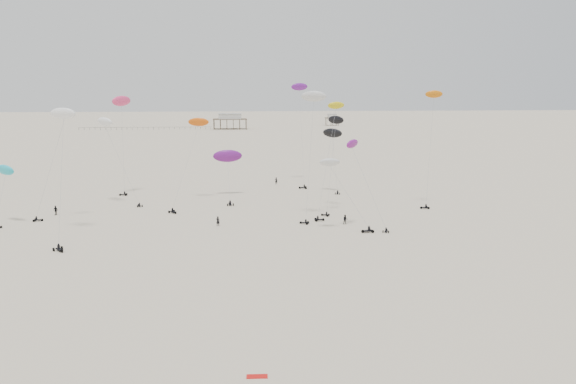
{
  "coord_description": "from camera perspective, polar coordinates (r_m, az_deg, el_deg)",
  "views": [
    {
      "loc": [
        -9.37,
        -4.69,
        23.92
      ],
      "look_at": [
        0.0,
        88.0,
        7.0
      ],
      "focal_mm": 35.0,
      "sensor_mm": 36.0,
      "label": 1
    }
  ],
  "objects": [
    {
      "name": "spectator_3",
      "position": [
        144.96,
        -1.2,
        0.79
      ],
      "size": [
        0.92,
        0.78,
        2.12
      ],
      "primitive_type": "imported",
      "rotation": [
        0.0,
        0.0,
        2.76
      ],
      "color": "black",
      "rests_on": "ground"
    },
    {
      "name": "rig_4",
      "position": [
        112.14,
        -22.75,
        3.15
      ],
      "size": [
        8.15,
        3.14,
        20.24
      ],
      "rotation": [
        0.0,
        0.0,
        4.72
      ],
      "color": "black",
      "rests_on": "ground"
    },
    {
      "name": "grounded_kite_b",
      "position": [
        50.12,
        -3.16,
        -18.23
      ],
      "size": [
        1.84,
        0.8,
        0.07
      ],
      "primitive_type": "cube",
      "rotation": [
        0.0,
        0.0,
        -0.05
      ],
      "color": "red",
      "rests_on": "ground"
    },
    {
      "name": "rig_13",
      "position": [
        132.26,
        4.6,
        5.28
      ],
      "size": [
        5.16,
        6.18,
        15.35
      ],
      "rotation": [
        0.0,
        0.0,
        6.03
      ],
      "color": "black",
      "rests_on": "ground"
    },
    {
      "name": "rig_9",
      "position": [
        96.03,
        5.96,
        0.04
      ],
      "size": [
        9.32,
        4.22,
        12.97
      ],
      "rotation": [
        0.0,
        0.0,
        1.83
      ],
      "color": "black",
      "rests_on": "ground"
    },
    {
      "name": "rig_10",
      "position": [
        134.29,
        -16.54,
        7.75
      ],
      "size": [
        4.82,
        5.6,
        22.88
      ],
      "rotation": [
        0.0,
        0.0,
        1.63
      ],
      "color": "black",
      "rests_on": "ground"
    },
    {
      "name": "pier_fence",
      "position": [
        359.32,
        -14.27,
        6.29
      ],
      "size": [
        80.2,
        0.2,
        1.5
      ],
      "color": "black",
      "rests_on": "ground"
    },
    {
      "name": "rig_8",
      "position": [
        106.6,
        4.26,
        4.61
      ],
      "size": [
        6.86,
        8.07,
        21.95
      ],
      "rotation": [
        0.0,
        0.0,
        4.7
      ],
      "color": "black",
      "rests_on": "ground"
    },
    {
      "name": "rig_7",
      "position": [
        146.66,
        1.25,
        8.5
      ],
      "size": [
        5.01,
        15.66,
        27.02
      ],
      "rotation": [
        0.0,
        0.0,
        1.46
      ],
      "color": "black",
      "rests_on": "ground"
    },
    {
      "name": "rig_12",
      "position": [
        128.72,
        -6.14,
        3.24
      ],
      "size": [
        6.82,
        14.92,
        14.34
      ],
      "rotation": [
        0.0,
        0.0,
        0.14
      ],
      "color": "black",
      "rests_on": "ground"
    },
    {
      "name": "rig_11",
      "position": [
        113.21,
        -26.89,
        1.34
      ],
      "size": [
        4.95,
        7.18,
        10.95
      ],
      "rotation": [
        0.0,
        0.0,
        4.5
      ],
      "color": "black",
      "rests_on": "ground"
    },
    {
      "name": "spectator_1",
      "position": [
        102.39,
        5.83,
        -3.27
      ],
      "size": [
        1.06,
        0.7,
        2.04
      ],
      "primitive_type": "imported",
      "rotation": [
        0.0,
        0.0,
        6.15
      ],
      "color": "black",
      "rests_on": "ground"
    },
    {
      "name": "spectator_0",
      "position": [
        101.34,
        -7.13,
        -3.44
      ],
      "size": [
        0.85,
        0.66,
        2.1
      ],
      "primitive_type": "imported",
      "rotation": [
        0.0,
        0.0,
        2.95
      ],
      "color": "black",
      "rests_on": "ground"
    },
    {
      "name": "rig_5",
      "position": [
        123.95,
        -17.73,
        5.83
      ],
      "size": [
        10.27,
        7.84,
        18.99
      ],
      "rotation": [
        0.0,
        0.0,
        0.41
      ],
      "color": "black",
      "rests_on": "ground"
    },
    {
      "name": "rig_14",
      "position": [
        104.42,
        2.5,
        7.86
      ],
      "size": [
        5.82,
        8.17,
        24.01
      ],
      "rotation": [
        0.0,
        0.0,
        1.24
      ],
      "color": "black",
      "rests_on": "ground"
    },
    {
      "name": "rig_2",
      "position": [
        119.37,
        14.32,
        6.0
      ],
      "size": [
        5.15,
        5.63,
        24.03
      ],
      "rotation": [
        0.0,
        0.0,
        1.65
      ],
      "color": "black",
      "rests_on": "ground"
    },
    {
      "name": "pavilion_main",
      "position": [
        355.23,
        -5.91,
        7.06
      ],
      "size": [
        21.0,
        13.0,
        9.8
      ],
      "color": "brown",
      "rests_on": "ground"
    },
    {
      "name": "rig_3",
      "position": [
        97.72,
        -21.96,
        4.18
      ],
      "size": [
        5.11,
        14.73,
        22.26
      ],
      "rotation": [
        0.0,
        0.0,
        3.8
      ],
      "color": "black",
      "rests_on": "ground"
    },
    {
      "name": "rig_0",
      "position": [
        122.08,
        -9.6,
        5.23
      ],
      "size": [
        8.16,
        17.08,
        21.84
      ],
      "rotation": [
        0.0,
        0.0,
        3.79
      ],
      "color": "black",
      "rests_on": "ground"
    },
    {
      "name": "pavilion_small",
      "position": [
        391.43,
        4.48,
        7.27
      ],
      "size": [
        9.0,
        7.0,
        8.0
      ],
      "color": "brown",
      "rests_on": "ground"
    },
    {
      "name": "rig_1",
      "position": [
        97.6,
        7.3,
        2.98
      ],
      "size": [
        7.91,
        7.16,
        15.97
      ],
      "rotation": [
        0.0,
        0.0,
        5.85
      ],
      "color": "black",
      "rests_on": "ground"
    },
    {
      "name": "ground_plane",
      "position": [
        206.29,
        -3.14,
        3.62
      ],
      "size": [
        900.0,
        900.0,
        0.0
      ],
      "primitive_type": "plane",
      "color": "beige"
    },
    {
      "name": "rig_6",
      "position": [
        112.9,
        4.68,
        5.39
      ],
      "size": [
        5.92,
        10.55,
        19.39
      ],
      "rotation": [
        0.0,
        0.0,
        1.11
      ],
      "color": "black",
      "rests_on": "ground"
    },
    {
      "name": "spectator_2",
      "position": [
        118.3,
        -22.51,
        -2.17
      ],
      "size": [
        1.47,
        1.22,
        2.19
      ],
      "primitive_type": "imported",
      "rotation": [
        0.0,
        0.0,
        5.8
      ],
      "color": "black",
      "rests_on": "ground"
    }
  ]
}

